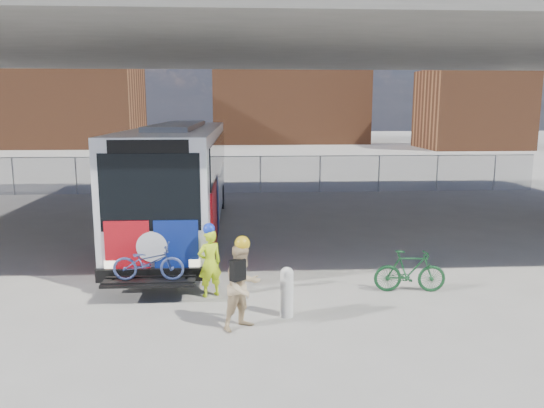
{
  "coord_description": "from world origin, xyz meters",
  "views": [
    {
      "loc": [
        0.02,
        -14.19,
        4.2
      ],
      "look_at": [
        0.87,
        0.03,
        1.6
      ],
      "focal_mm": 35.0,
      "sensor_mm": 36.0,
      "label": 1
    }
  ],
  "objects": [
    {
      "name": "bike_parked",
      "position": [
        3.89,
        -2.7,
        0.49
      ],
      "size": [
        1.68,
        0.6,
        0.99
      ],
      "primitive_type": "imported",
      "rotation": [
        0.0,
        0.0,
        1.49
      ],
      "color": "#164522",
      "rests_on": "ground"
    },
    {
      "name": "cyclist_tan",
      "position": [
        0.04,
        -4.53,
        0.87
      ],
      "size": [
        1.03,
        0.99,
        1.83
      ],
      "rotation": [
        0.0,
        0.0,
        0.65
      ],
      "color": "#D5B788",
      "rests_on": "ground"
    },
    {
      "name": "ground",
      "position": [
        0.0,
        0.0,
        0.0
      ],
      "size": [
        160.0,
        160.0,
        0.0
      ],
      "primitive_type": "plane",
      "color": "#9E9991",
      "rests_on": "ground"
    },
    {
      "name": "overpass",
      "position": [
        0.0,
        4.0,
        6.54
      ],
      "size": [
        40.0,
        16.0,
        7.95
      ],
      "color": "#605E59",
      "rests_on": "ground"
    },
    {
      "name": "chainlink_fence",
      "position": [
        0.0,
        12.0,
        1.42
      ],
      "size": [
        30.0,
        0.06,
        30.0
      ],
      "color": "gray",
      "rests_on": "ground"
    },
    {
      "name": "bus",
      "position": [
        -2.0,
        3.63,
        2.11
      ],
      "size": [
        2.67,
        12.9,
        3.69
      ],
      "color": "silver",
      "rests_on": "ground"
    },
    {
      "name": "bollard",
      "position": [
        0.93,
        -3.99,
        0.56
      ],
      "size": [
        0.27,
        0.27,
        1.05
      ],
      "color": "silver",
      "rests_on": "ground"
    },
    {
      "name": "smokestack",
      "position": [
        14.0,
        55.0,
        12.5
      ],
      "size": [
        2.2,
        2.2,
        25.0
      ],
      "primitive_type": "cylinder",
      "color": "brown",
      "rests_on": "ground"
    },
    {
      "name": "cyclist_hivis",
      "position": [
        -0.69,
        -2.7,
        0.81
      ],
      "size": [
        0.67,
        0.58,
        1.69
      ],
      "rotation": [
        0.0,
        0.0,
        3.61
      ],
      "color": "#D4FF1A",
      "rests_on": "ground"
    },
    {
      "name": "brick_buildings",
      "position": [
        1.23,
        48.23,
        5.42
      ],
      "size": [
        54.0,
        22.0,
        12.0
      ],
      "color": "brown",
      "rests_on": "ground"
    }
  ]
}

